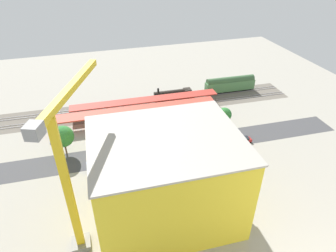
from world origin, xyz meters
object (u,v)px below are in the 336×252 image
(locomotive, at_px, (175,94))
(street_tree_1, at_px, (63,136))
(traffic_light, at_px, (160,146))
(parked_car_1, at_px, (222,142))
(platform_canopy_far, at_px, (146,100))
(passenger_coach, at_px, (230,84))
(street_tree_0, at_px, (224,115))
(parked_car_4, at_px, (146,158))
(parked_car_0, at_px, (244,140))
(box_truck_2, at_px, (107,165))
(parked_car_3, at_px, (172,151))
(construction_building, at_px, (166,178))
(box_truck_1, at_px, (164,152))
(box_truck_0, at_px, (157,157))
(street_tree_2, at_px, (164,126))
(tower_crane, at_px, (69,165))
(parked_car_2, at_px, (199,147))
(street_tree_3, at_px, (105,135))
(platform_canopy_near, at_px, (135,110))

(locomotive, distance_m, street_tree_1, 45.99)
(traffic_light, bearing_deg, parked_car_1, -175.07)
(platform_canopy_far, xyz_separation_m, passenger_coach, (-34.90, -5.33, -0.72))
(passenger_coach, bearing_deg, street_tree_0, 59.81)
(parked_car_4, relative_size, street_tree_1, 0.49)
(parked_car_0, xyz_separation_m, box_truck_2, (40.72, 1.03, 0.82))
(box_truck_2, xyz_separation_m, street_tree_0, (-37.63, -9.25, 3.79))
(street_tree_0, xyz_separation_m, street_tree_1, (47.85, -0.98, 0.43))
(locomotive, height_order, box_truck_2, locomotive)
(parked_car_3, bearing_deg, passenger_coach, -136.22)
(parked_car_1, height_order, construction_building, construction_building)
(platform_canopy_far, bearing_deg, parked_car_4, 77.02)
(construction_building, bearing_deg, parked_car_1, -137.67)
(platform_canopy_far, relative_size, traffic_light, 7.52)
(parked_car_0, bearing_deg, box_truck_1, 0.65)
(box_truck_0, relative_size, street_tree_2, 1.22)
(box_truck_2, bearing_deg, platform_canopy_far, -120.86)
(street_tree_2, height_order, traffic_light, street_tree_2)
(parked_car_0, distance_m, box_truck_2, 40.74)
(tower_crane, xyz_separation_m, box_truck_1, (-22.41, -20.21, -17.10))
(parked_car_2, height_order, street_tree_1, street_tree_1)
(platform_canopy_far, bearing_deg, construction_building, 82.81)
(locomotive, relative_size, parked_car_2, 3.32)
(traffic_light, bearing_deg, street_tree_1, -22.29)
(parked_car_2, height_order, traffic_light, traffic_light)
(parked_car_2, height_order, street_tree_3, street_tree_3)
(locomotive, relative_size, passenger_coach, 0.77)
(construction_building, height_order, tower_crane, tower_crane)
(parked_car_1, xyz_separation_m, street_tree_0, (-3.93, -7.55, 4.56))
(street_tree_3, bearing_deg, parked_car_4, 138.85)
(locomotive, xyz_separation_m, construction_building, (18.01, 51.27, 7.89))
(platform_canopy_near, bearing_deg, box_truck_0, 93.83)
(parked_car_3, distance_m, box_truck_2, 18.61)
(parked_car_0, distance_m, box_truck_0, 27.32)
(tower_crane, distance_m, box_truck_0, 32.30)
(passenger_coach, bearing_deg, tower_crane, 42.27)
(box_truck_0, distance_m, street_tree_3, 16.60)
(street_tree_1, distance_m, street_tree_2, 28.51)
(tower_crane, xyz_separation_m, street_tree_2, (-24.86, -28.35, -13.84))
(box_truck_2, relative_size, street_tree_3, 1.48)
(parked_car_2, xyz_separation_m, street_tree_2, (8.13, -7.31, 4.15))
(parked_car_4, height_order, traffic_light, traffic_light)
(platform_canopy_far, distance_m, street_tree_3, 24.68)
(parked_car_0, bearing_deg, street_tree_2, -19.26)
(tower_crane, bearing_deg, platform_canopy_near, -113.96)
(parked_car_2, distance_m, box_truck_0, 13.14)
(passenger_coach, xyz_separation_m, parked_car_2, (25.46, 32.09, -2.44))
(platform_canopy_near, distance_m, locomotive, 20.77)
(platform_canopy_near, bearing_deg, street_tree_3, 48.90)
(platform_canopy_near, distance_m, construction_building, 40.29)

